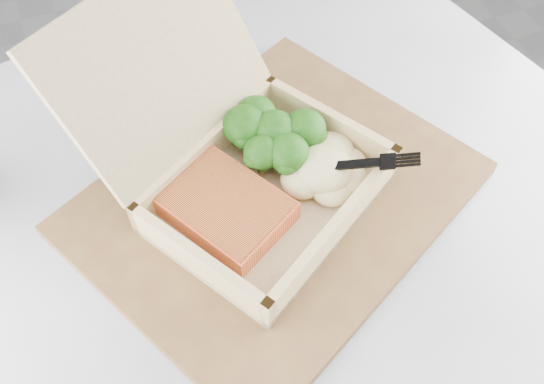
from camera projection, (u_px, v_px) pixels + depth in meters
name	position (u px, v px, depth m)	size (l,w,h in m)	color
floor	(199.00, 326.00, 1.36)	(4.00, 4.00, 0.00)	gray
cafe_table	(280.00, 312.00, 0.79)	(1.00, 1.00, 0.74)	black
serving_tray	(275.00, 198.00, 0.65)	(0.39, 0.31, 0.02)	brown
takeout_container	(233.00, 152.00, 0.62)	(0.34, 0.35, 0.19)	tan
salmon_fillet	(227.00, 208.00, 0.61)	(0.09, 0.12, 0.02)	#FF6231
broccoli_pile	(274.00, 136.00, 0.65)	(0.11, 0.11, 0.04)	#276716
mashed_potatoes	(324.00, 169.00, 0.63)	(0.10, 0.09, 0.03)	beige
plastic_fork	(315.00, 164.00, 0.62)	(0.13, 0.08, 0.03)	black
receipt	(203.00, 86.00, 0.76)	(0.07, 0.13, 0.00)	white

